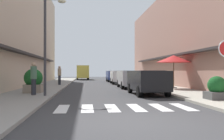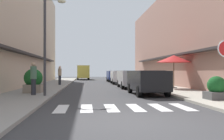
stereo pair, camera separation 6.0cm
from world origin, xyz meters
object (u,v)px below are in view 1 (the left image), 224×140
planter_midblock (33,81)px  pedestrian_walking_near (34,77)px  planter_corner (217,89)px  street_lamp (49,35)px  delivery_van (83,71)px  pedestrian_walking_far (59,75)px  parked_car_distant (114,75)px  parked_car_near (147,80)px  parked_car_mid (130,77)px  cafe_umbrella (174,59)px  parked_car_far (119,76)px

planter_midblock → pedestrian_walking_near: (0.34, -1.62, 0.25)m
planter_corner → street_lamp: bearing=161.6°
delivery_van → planter_corner: bearing=-78.4°
planter_corner → pedestrian_walking_far: (-8.61, 13.74, 0.46)m
parked_car_distant → planter_corner: parked_car_distant is taller
parked_car_near → planter_corner: 4.47m
delivery_van → pedestrian_walking_near: delivery_van is taller
delivery_van → pedestrian_walking_near: (-2.30, -29.22, -0.32)m
planter_midblock → pedestrian_walking_near: pedestrian_walking_near is taller
planter_corner → parked_car_mid: bearing=103.4°
cafe_umbrella → parked_car_near: bearing=-126.9°
planter_corner → pedestrian_walking_near: bearing=160.7°
parked_car_near → street_lamp: (-5.68, -1.07, 2.47)m
street_lamp → cafe_umbrella: 10.17m
parked_car_near → cafe_umbrella: (3.04, 4.05, 1.45)m
pedestrian_walking_far → pedestrian_walking_near: bearing=179.2°
parked_car_far → parked_car_mid: bearing=-90.0°
parked_car_far → pedestrian_walking_far: pedestrian_walking_far is taller
parked_car_mid → street_lamp: bearing=-127.7°
parked_car_distant → pedestrian_walking_far: size_ratio=2.42×
parked_car_distant → parked_car_near: bearing=-90.0°
cafe_umbrella → planter_corner: 8.04m
pedestrian_walking_near → planter_midblock: bearing=87.8°
parked_car_mid → delivery_van: delivery_van is taller
street_lamp → planter_corner: 8.95m
parked_car_distant → delivery_van: (-4.25, 9.54, 0.48)m
street_lamp → parked_car_near: bearing=10.7°
parked_car_far → street_lamp: street_lamp is taller
parked_car_far → planter_corner: bearing=-82.0°
parked_car_near → planter_midblock: bearing=171.9°
planter_corner → pedestrian_walking_near: (-8.94, 3.13, 0.47)m
parked_car_mid → cafe_umbrella: 4.04m
parked_car_mid → street_lamp: (-5.68, -7.36, 2.47)m
street_lamp → pedestrian_walking_near: 2.50m
parked_car_near → street_lamp: 6.29m
pedestrian_walking_near → planter_corner: bearing=-33.3°
planter_midblock → pedestrian_walking_near: bearing=-78.3°
delivery_van → pedestrian_walking_near: size_ratio=2.99×
parked_car_far → planter_midblock: 14.03m
parked_car_mid → planter_corner: 10.33m
planter_corner → pedestrian_walking_near: 9.48m
parked_car_far → pedestrian_walking_near: (-6.55, -13.84, 0.17)m
planter_midblock → cafe_umbrella: bearing=17.2°
parked_car_near → cafe_umbrella: 5.27m
parked_car_distant → planter_midblock: bearing=-110.9°
cafe_umbrella → pedestrian_walking_near: 10.75m
parked_car_mid → parked_car_far: bearing=90.0°
pedestrian_walking_near → parked_car_far: bearing=50.7°
parked_car_mid → cafe_umbrella: cafe_umbrella is taller
parked_car_far → street_lamp: 15.57m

